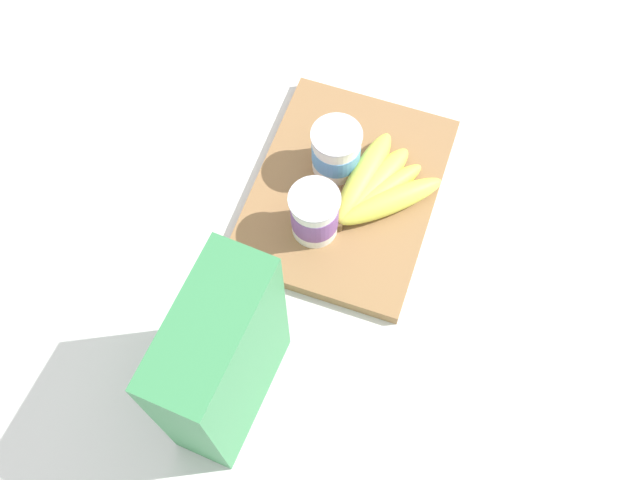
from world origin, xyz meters
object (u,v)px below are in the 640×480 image
(yogurt_cup_back, at_px, (336,151))
(cutting_board, at_px, (345,192))
(yogurt_cup_front, at_px, (315,214))
(cereal_box, at_px, (223,362))
(banana_bunch, at_px, (376,189))

(yogurt_cup_back, bearing_deg, cutting_board, -140.94)
(yogurt_cup_back, bearing_deg, yogurt_cup_front, -177.41)
(cereal_box, xyz_separation_m, yogurt_cup_back, (0.36, -0.02, -0.07))
(cereal_box, bearing_deg, yogurt_cup_front, 178.73)
(cutting_board, height_order, yogurt_cup_back, yogurt_cup_back)
(yogurt_cup_back, distance_m, banana_bunch, 0.08)
(cereal_box, distance_m, yogurt_cup_back, 0.37)
(cutting_board, bearing_deg, cereal_box, 172.23)
(yogurt_cup_front, relative_size, yogurt_cup_back, 1.04)
(yogurt_cup_front, bearing_deg, yogurt_cup_back, 2.59)
(yogurt_cup_back, xyz_separation_m, banana_bunch, (-0.03, -0.07, -0.02))
(cutting_board, distance_m, banana_bunch, 0.05)
(yogurt_cup_back, bearing_deg, banana_bunch, -111.82)
(cereal_box, relative_size, banana_bunch, 1.51)
(cutting_board, height_order, cereal_box, cereal_box)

